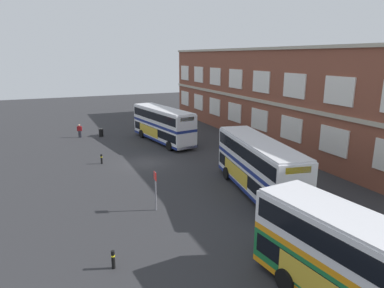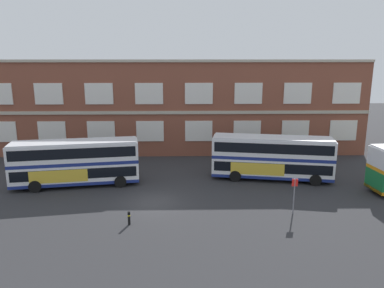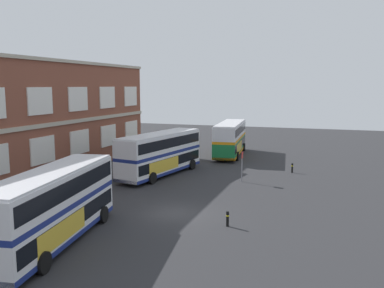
{
  "view_description": "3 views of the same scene",
  "coord_description": "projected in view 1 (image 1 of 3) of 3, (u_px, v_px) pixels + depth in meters",
  "views": [
    {
      "loc": [
        30.88,
        -8.61,
        10.06
      ],
      "look_at": [
        4.3,
        3.02,
        2.58
      ],
      "focal_mm": 32.15,
      "sensor_mm": 36.0,
      "label": 1
    },
    {
      "loc": [
        2.45,
        -27.99,
        11.45
      ],
      "look_at": [
        3.09,
        2.72,
        4.13
      ],
      "focal_mm": 35.15,
      "sensor_mm": 36.0,
      "label": 2
    },
    {
      "loc": [
        -24.85,
        -9.67,
        8.54
      ],
      "look_at": [
        4.82,
        0.48,
        4.05
      ],
      "focal_mm": 38.25,
      "sensor_mm": 36.0,
      "label": 3
    }
  ],
  "objects": [
    {
      "name": "double_decker_far",
      "position": [
        380.0,
        281.0,
        12.46
      ],
      "size": [
        11.2,
        3.69,
        4.07
      ],
      "color": "#197038",
      "rests_on": "ground"
    },
    {
      "name": "brick_terminal_building",
      "position": [
        289.0,
        97.0,
        40.19
      ],
      "size": [
        49.85,
        8.19,
        10.95
      ],
      "color": "brown",
      "rests_on": "ground"
    },
    {
      "name": "safety_bollard_west",
      "position": [
        113.0,
        259.0,
        16.64
      ],
      "size": [
        0.19,
        0.19,
        0.95
      ],
      "color": "black",
      "rests_on": "ground"
    },
    {
      "name": "double_decker_near",
      "position": [
        163.0,
        124.0,
        40.79
      ],
      "size": [
        11.27,
        4.27,
        4.07
      ],
      "color": "silver",
      "rests_on": "ground"
    },
    {
      "name": "double_decker_middle",
      "position": [
        258.0,
        166.0,
        25.49
      ],
      "size": [
        11.28,
        4.48,
        4.07
      ],
      "color": "silver",
      "rests_on": "ground"
    },
    {
      "name": "station_litter_bin",
      "position": [
        101.0,
        132.0,
        43.95
      ],
      "size": [
        0.6,
        0.6,
        1.03
      ],
      "color": "black",
      "rests_on": "ground"
    },
    {
      "name": "bus_stand_flag",
      "position": [
        156.0,
        187.0,
        22.67
      ],
      "size": [
        0.44,
        0.1,
        2.7
      ],
      "color": "slate",
      "rests_on": "ground"
    },
    {
      "name": "safety_bollard_east",
      "position": [
        102.0,
        159.0,
        32.83
      ],
      "size": [
        0.19,
        0.19,
        0.95
      ],
      "color": "black",
      "rests_on": "ground"
    },
    {
      "name": "waiting_passenger",
      "position": [
        80.0,
        130.0,
        43.34
      ],
      "size": [
        0.35,
        0.63,
        1.7
      ],
      "color": "black",
      "rests_on": "ground"
    },
    {
      "name": "ground_plane",
      "position": [
        165.0,
        160.0,
        34.02
      ],
      "size": [
        120.0,
        120.0,
        0.0
      ],
      "primitive_type": "plane",
      "color": "#2B2B2D"
    }
  ]
}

